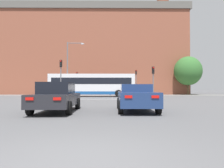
# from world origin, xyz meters

# --- Properties ---
(ground_plane) EXTENTS (400.00, 400.00, 0.00)m
(ground_plane) POSITION_xyz_m (0.00, 0.00, 0.00)
(ground_plane) COLOR #545456
(stop_line_strip) EXTENTS (7.99, 0.30, 0.01)m
(stop_line_strip) POSITION_xyz_m (0.00, 20.82, 0.00)
(stop_line_strip) COLOR silver
(stop_line_strip) RESTS_ON ground_plane
(far_pavement) EXTENTS (68.88, 2.50, 0.01)m
(far_pavement) POSITION_xyz_m (0.00, 35.79, 0.01)
(far_pavement) COLOR gray
(far_pavement) RESTS_ON ground_plane
(brick_civic_building) EXTENTS (38.71, 15.61, 25.22)m
(brick_civic_building) POSITION_xyz_m (-2.48, 46.65, 9.34)
(brick_civic_building) COLOR brown
(brick_civic_building) RESTS_ON ground_plane
(car_saloon_left) EXTENTS (1.97, 4.80, 1.50)m
(car_saloon_left) POSITION_xyz_m (-2.17, 7.60, 0.76)
(car_saloon_left) COLOR #232328
(car_saloon_left) RESTS_ON ground_plane
(car_roadster_right) EXTENTS (2.03, 4.64, 1.41)m
(car_roadster_right) POSITION_xyz_m (1.93, 7.94, 0.71)
(car_roadster_right) COLOR navy
(car_roadster_right) RESTS_ON ground_plane
(bus_crossing_lead) EXTENTS (12.23, 2.70, 3.26)m
(bus_crossing_lead) POSITION_xyz_m (-2.03, 28.10, 1.76)
(bus_crossing_lead) COLOR silver
(bus_crossing_lead) RESTS_ON ground_plane
(traffic_light_far_left) EXTENTS (0.26, 0.31, 4.15)m
(traffic_light_far_left) POSITION_xyz_m (-5.35, 35.51, 2.79)
(traffic_light_far_left) COLOR slate
(traffic_light_far_left) RESTS_ON ground_plane
(traffic_light_near_left) EXTENTS (0.26, 0.31, 4.45)m
(traffic_light_near_left) POSITION_xyz_m (-5.05, 21.30, 2.98)
(traffic_light_near_left) COLOR slate
(traffic_light_near_left) RESTS_ON ground_plane
(traffic_light_far_right) EXTENTS (0.26, 0.31, 4.48)m
(traffic_light_far_right) POSITION_xyz_m (5.21, 34.97, 2.99)
(traffic_light_far_right) COLOR slate
(traffic_light_far_right) RESTS_ON ground_plane
(traffic_light_near_right) EXTENTS (0.26, 0.31, 3.66)m
(traffic_light_near_right) POSITION_xyz_m (5.43, 20.90, 2.49)
(traffic_light_near_right) COLOR slate
(traffic_light_near_right) RESTS_ON ground_plane
(street_lamp_junction) EXTENTS (2.46, 0.36, 7.80)m
(street_lamp_junction) POSITION_xyz_m (-5.08, 27.34, 4.76)
(street_lamp_junction) COLOR slate
(street_lamp_junction) RESTS_ON ground_plane
(pedestrian_waiting) EXTENTS (0.44, 0.44, 1.70)m
(pedestrian_waiting) POSITION_xyz_m (0.60, 35.62, 1.00)
(pedestrian_waiting) COLOR #333851
(pedestrian_waiting) RESTS_ON ground_plane
(pedestrian_walking_east) EXTENTS (0.46, 0.40, 1.84)m
(pedestrian_walking_east) POSITION_xyz_m (2.66, 36.44, 1.09)
(pedestrian_walking_east) COLOR #333851
(pedestrian_walking_east) RESTS_ON ground_plane
(pedestrian_walking_west) EXTENTS (0.34, 0.45, 1.57)m
(pedestrian_walking_west) POSITION_xyz_m (-8.04, 36.48, 0.91)
(pedestrian_walking_west) COLOR black
(pedestrian_walking_west) RESTS_ON ground_plane
(tree_by_building) EXTENTS (5.23, 5.23, 7.29)m
(tree_by_building) POSITION_xyz_m (15.40, 37.59, 4.54)
(tree_by_building) COLOR #4C3823
(tree_by_building) RESTS_ON ground_plane
(tree_kerbside) EXTENTS (4.54, 4.54, 6.76)m
(tree_kerbside) POSITION_xyz_m (16.36, 39.44, 4.37)
(tree_kerbside) COLOR #4C3823
(tree_kerbside) RESTS_ON ground_plane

